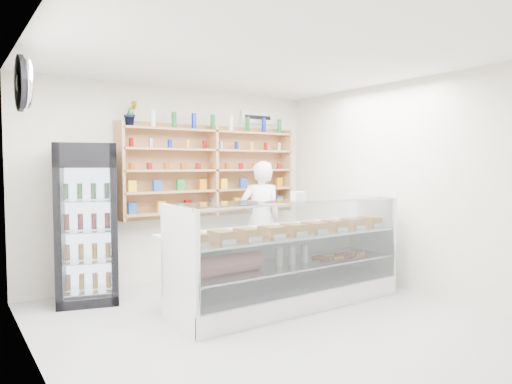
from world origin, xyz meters
TOP-DOWN VIEW (x-y plane):
  - room at (0.00, 0.00)m, footprint 5.00×5.00m
  - display_counter at (0.53, 0.56)m, footprint 2.91×0.87m
  - shop_worker at (1.05, 1.88)m, footprint 0.73×0.59m
  - drinks_cooler at (-1.41, 2.05)m, footprint 0.86×0.85m
  - wall_shelving at (0.50, 2.34)m, footprint 2.84×0.28m
  - potted_plant at (-0.75, 2.34)m, footprint 0.21×0.18m
  - security_mirror at (-2.17, 1.20)m, footprint 0.15×0.50m
  - wall_sign at (1.40, 2.47)m, footprint 0.62×0.03m

SIDE VIEW (x-z plane):
  - display_counter at x=0.53m, z-range -0.28..0.98m
  - shop_worker at x=1.05m, z-range 0.00..1.73m
  - drinks_cooler at x=-1.41m, z-range 0.00..1.94m
  - room at x=0.00m, z-range -1.10..3.90m
  - wall_shelving at x=0.50m, z-range 0.93..2.26m
  - potted_plant at x=-0.75m, z-range 2.20..2.54m
  - security_mirror at x=-2.17m, z-range 2.20..2.70m
  - wall_sign at x=1.40m, z-range 2.35..2.55m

